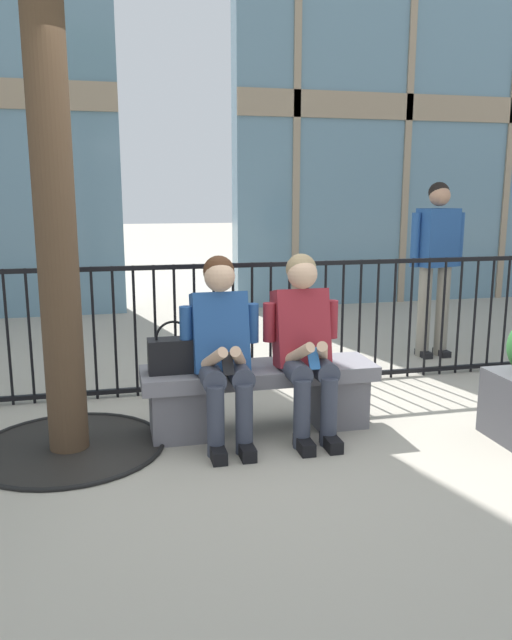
{
  "coord_description": "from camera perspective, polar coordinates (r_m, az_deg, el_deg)",
  "views": [
    {
      "loc": [
        -0.95,
        -3.95,
        1.6
      ],
      "look_at": [
        0.0,
        0.1,
        0.75
      ],
      "focal_mm": 34.8,
      "sensor_mm": 36.0,
      "label": 1
    }
  ],
  "objects": [
    {
      "name": "seated_person_with_phone",
      "position": [
        4.0,
        -3.13,
        -2.22
      ],
      "size": [
        0.52,
        0.66,
        1.21
      ],
      "color": "#383D4C",
      "rests_on": "ground"
    },
    {
      "name": "plaza_railing",
      "position": [
        5.08,
        -2.1,
        -0.59
      ],
      "size": [
        7.29,
        0.04,
        1.05
      ],
      "color": "black",
      "rests_on": "ground"
    },
    {
      "name": "ground_plane",
      "position": [
        4.37,
        0.3,
        -9.94
      ],
      "size": [
        60.0,
        60.0,
        0.0
      ],
      "primitive_type": "plane",
      "color": "#A8A091"
    },
    {
      "name": "seated_person_companion",
      "position": [
        4.13,
        4.48,
        -1.8
      ],
      "size": [
        0.52,
        0.66,
        1.21
      ],
      "color": "#383D4C",
      "rests_on": "ground"
    },
    {
      "name": "bystander_at_railing",
      "position": [
        6.34,
        16.25,
        5.67
      ],
      "size": [
        0.55,
        0.3,
        1.71
      ],
      "color": "gray",
      "rests_on": "ground"
    },
    {
      "name": "stone_bench",
      "position": [
        4.28,
        0.31,
        -6.56
      ],
      "size": [
        1.6,
        0.44,
        0.45
      ],
      "color": "slate",
      "rests_on": "ground"
    },
    {
      "name": "handbag_on_bench",
      "position": [
        4.09,
        -7.59,
        -3.14
      ],
      "size": [
        0.33,
        0.16,
        0.35
      ],
      "color": "black",
      "rests_on": "stone_bench"
    }
  ]
}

